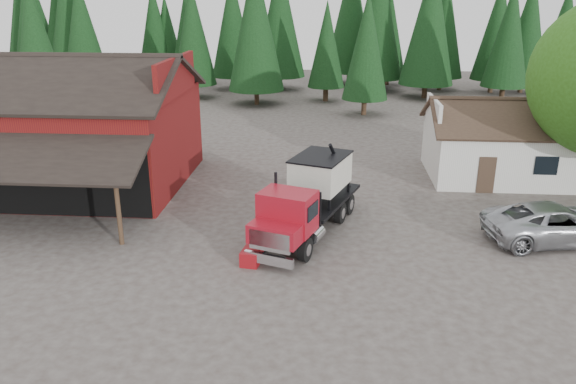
{
  "coord_description": "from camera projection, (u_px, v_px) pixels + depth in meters",
  "views": [
    {
      "loc": [
        3.22,
        -19.13,
        10.18
      ],
      "look_at": [
        1.37,
        4.25,
        1.8
      ],
      "focal_mm": 35.0,
      "sensor_mm": 36.0,
      "label": 1
    }
  ],
  "objects": [
    {
      "name": "farmhouse",
      "position": [
        501.0,
        149.0,
        32.3
      ],
      "size": [
        8.6,
        6.42,
        4.65
      ],
      "color": "silver",
      "rests_on": "ground"
    },
    {
      "name": "red_barn",
      "position": [
        72.0,
        136.0,
        30.84
      ],
      "size": [
        12.8,
        13.63,
        7.18
      ],
      "color": "maroon",
      "rests_on": "ground"
    },
    {
      "name": "ground",
      "position": [
        244.0,
        272.0,
        21.63
      ],
      "size": [
        120.0,
        120.0,
        0.0
      ],
      "primitive_type": "plane",
      "color": "#433A35",
      "rests_on": "ground"
    },
    {
      "name": "near_pine_d",
      "position": [
        255.0,
        24.0,
        51.36
      ],
      "size": [
        5.28,
        5.28,
        13.4
      ],
      "color": "#382619",
      "rests_on": "ground"
    },
    {
      "name": "equip_box",
      "position": [
        252.0,
        256.0,
        22.26
      ],
      "size": [
        0.86,
        1.19,
        0.6
      ],
      "primitive_type": "cube",
      "rotation": [
        0.0,
        0.0,
        -0.15
      ],
      "color": "maroon",
      "rests_on": "ground"
    },
    {
      "name": "near_pine_a",
      "position": [
        35.0,
        39.0,
        47.4
      ],
      "size": [
        4.4,
        4.4,
        11.4
      ],
      "color": "#382619",
      "rests_on": "ground"
    },
    {
      "name": "near_pine_b",
      "position": [
        367.0,
        46.0,
        47.36
      ],
      "size": [
        3.96,
        3.96,
        10.4
      ],
      "color": "#382619",
      "rests_on": "ground"
    },
    {
      "name": "silver_car",
      "position": [
        556.0,
        223.0,
        24.01
      ],
      "size": [
        6.42,
        3.75,
        1.68
      ],
      "primitive_type": "imported",
      "rotation": [
        0.0,
        0.0,
        1.74
      ],
      "color": "#ADAFB5",
      "rests_on": "ground"
    },
    {
      "name": "feed_truck",
      "position": [
        309.0,
        196.0,
        24.65
      ],
      "size": [
        4.76,
        8.45,
        3.7
      ],
      "rotation": [
        0.0,
        0.0,
        -0.34
      ],
      "color": "black",
      "rests_on": "ground"
    },
    {
      "name": "conifer_backdrop",
      "position": [
        303.0,
        91.0,
        61.06
      ],
      "size": [
        76.0,
        16.0,
        16.0
      ],
      "primitive_type": null,
      "color": "black",
      "rests_on": "ground"
    }
  ]
}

